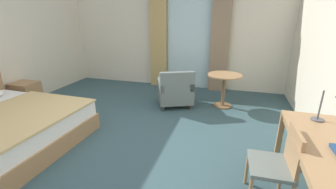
# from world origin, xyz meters

# --- Properties ---
(ground) EXTENTS (6.43, 6.73, 0.10)m
(ground) POSITION_xyz_m (0.00, 0.00, -0.05)
(ground) COLOR #334C51
(wall_back) EXTENTS (6.03, 0.12, 2.81)m
(wall_back) POSITION_xyz_m (0.00, 3.10, 1.40)
(wall_back) COLOR beige
(wall_back) RESTS_ON ground
(balcony_glass_door) EXTENTS (1.17, 0.02, 2.47)m
(balcony_glass_door) POSITION_xyz_m (0.42, 3.02, 1.24)
(balcony_glass_door) COLOR silver
(balcony_glass_door) RESTS_ON ground
(curtain_panel_left) EXTENTS (0.45, 0.10, 2.58)m
(curtain_panel_left) POSITION_xyz_m (-0.39, 2.92, 1.29)
(curtain_panel_left) COLOR tan
(curtain_panel_left) RESTS_ON ground
(curtain_panel_right) EXTENTS (0.46, 0.10, 2.58)m
(curtain_panel_right) POSITION_xyz_m (1.22, 2.92, 1.29)
(curtain_panel_right) COLOR #897056
(curtain_panel_right) RESTS_ON ground
(nightstand) EXTENTS (0.51, 0.43, 0.54)m
(nightstand) POSITION_xyz_m (-2.62, 0.60, 0.27)
(nightstand) COLOR #9E754C
(nightstand) RESTS_ON ground
(writing_desk) EXTENTS (0.67, 1.49, 0.76)m
(writing_desk) POSITION_xyz_m (2.52, -0.79, 0.67)
(writing_desk) COLOR #9E754C
(writing_desk) RESTS_ON ground
(desk_chair) EXTENTS (0.42, 0.47, 0.86)m
(desk_chair) POSITION_xyz_m (2.11, -0.79, 0.49)
(desk_chair) COLOR slate
(desk_chair) RESTS_ON ground
(desk_lamp) EXTENTS (0.25, 0.25, 0.45)m
(desk_lamp) POSITION_xyz_m (2.64, -0.34, 1.07)
(desk_lamp) COLOR #4C4C51
(desk_lamp) RESTS_ON writing_desk
(armchair_by_window) EXTENTS (0.94, 0.94, 0.82)m
(armchair_by_window) POSITION_xyz_m (0.44, 1.55, 0.33)
(armchair_by_window) COLOR slate
(armchair_by_window) RESTS_ON ground
(round_cafe_table) EXTENTS (0.71, 0.71, 0.71)m
(round_cafe_table) POSITION_xyz_m (1.44, 1.81, 0.53)
(round_cafe_table) COLOR #9E754C
(round_cafe_table) RESTS_ON ground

